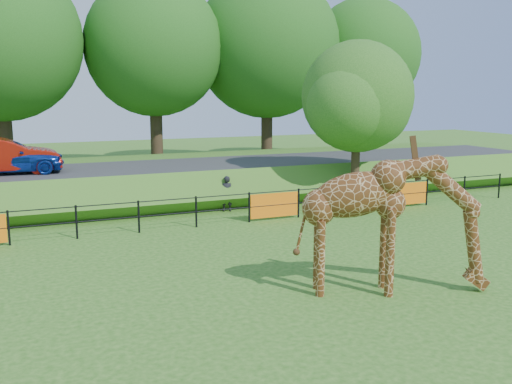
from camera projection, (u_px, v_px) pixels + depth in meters
ground at (304, 305)px, 12.65m from camera, size 90.00×90.00×0.00m
giraffe at (394, 224)px, 13.22m from camera, size 4.56×2.52×3.28m
perimeter_fence at (196, 212)px, 19.80m from camera, size 28.07×0.10×1.10m
embankment at (148, 179)px, 26.57m from camera, size 40.00×9.00×1.30m
road at (155, 168)px, 25.08m from camera, size 40.00×5.00×0.12m
car_blue at (9, 156)px, 22.72m from camera, size 4.24×1.97×1.40m
car_red at (3, 156)px, 22.63m from camera, size 4.40×1.60×1.44m
visitor at (226, 194)px, 22.40m from camera, size 0.58×0.44×1.42m
tree_east at (359, 101)px, 23.57m from camera, size 5.40×4.71×6.76m
bg_tree_line at (152, 46)px, 32.04m from camera, size 37.30×8.80×11.82m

